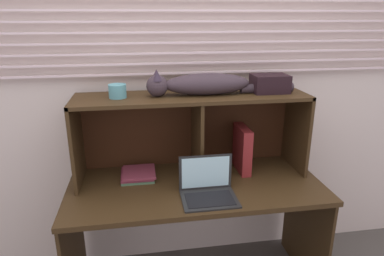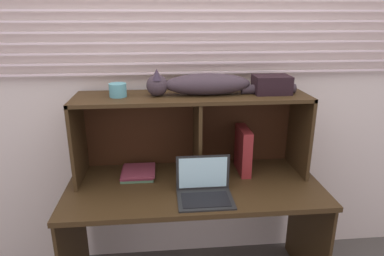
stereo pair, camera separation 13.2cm
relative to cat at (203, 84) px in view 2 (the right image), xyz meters
name	(u,v)px [view 2 (the right image)]	position (x,y,z in m)	size (l,w,h in m)	color
back_panel_with_blinds	(189,88)	(-0.07, 0.23, -0.07)	(4.40, 0.08, 2.50)	beige
desk	(194,205)	(-0.07, -0.15, -0.72)	(1.52, 0.68, 0.75)	#372512
hutch_shelf_unit	(192,119)	(-0.06, 0.04, -0.22)	(1.40, 0.36, 0.51)	#372512
cat	(203,84)	(0.00, 0.00, 0.00)	(0.90, 0.16, 0.15)	#382B32
laptop	(204,189)	(-0.03, -0.30, -0.53)	(0.31, 0.23, 0.22)	black
binder_upright	(243,150)	(0.26, 0.00, -0.43)	(0.06, 0.23, 0.29)	maroon
book_stack	(138,173)	(-0.41, 0.00, -0.56)	(0.21, 0.22, 0.04)	#46694B
small_basket	(118,90)	(-0.50, 0.00, -0.02)	(0.10, 0.10, 0.08)	teal
storage_box	(272,85)	(0.41, 0.00, -0.01)	(0.22, 0.16, 0.11)	black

